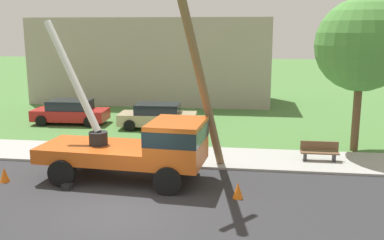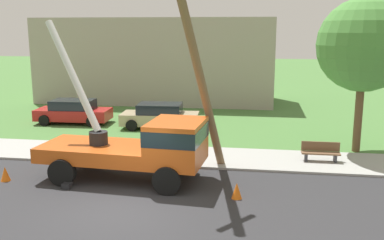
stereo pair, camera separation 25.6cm
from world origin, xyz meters
name	(u,v)px [view 1 (the left image)]	position (x,y,z in m)	size (l,w,h in m)	color
ground_plane	(184,127)	(0.00, 12.00, 0.00)	(120.00, 120.00, 0.00)	#477538
road_asphalt	(125,209)	(0.00, 0.00, 0.00)	(80.00, 8.74, 0.01)	#2B2B2D
sidewalk_strip	(163,155)	(0.00, 5.93, 0.05)	(80.00, 3.11, 0.10)	#9E9E99
utility_truck	(143,144)	(-0.06, 2.72, 1.41)	(6.74, 3.23, 5.98)	#C65119
leaning_utility_pole	(197,66)	(1.87, 3.41, 4.29)	(2.03, 3.78, 8.41)	brown
traffic_cone_ahead	(238,190)	(3.51, 1.42, 0.28)	(0.36, 0.36, 0.56)	orange
traffic_cone_behind	(4,175)	(-5.20, 1.85, 0.28)	(0.36, 0.36, 0.56)	orange
traffic_cone_curbside	(193,164)	(1.62, 4.11, 0.28)	(0.36, 0.36, 0.56)	orange
parked_sedan_red	(70,112)	(-6.91, 12.03, 0.71)	(4.47, 2.13, 1.42)	#B21E1E
parked_sedan_tan	(158,116)	(-1.44, 11.51, 0.71)	(4.49, 2.17, 1.42)	tan
park_bench	(319,152)	(6.82, 5.99, 0.46)	(1.60, 0.45, 0.90)	brown
roadside_tree_near	(362,45)	(8.71, 8.14, 4.89)	(4.19, 4.19, 7.01)	brown
lowrise_building_backdrop	(153,60)	(-3.83, 21.12, 3.20)	(18.00, 6.00, 6.40)	#A5998C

